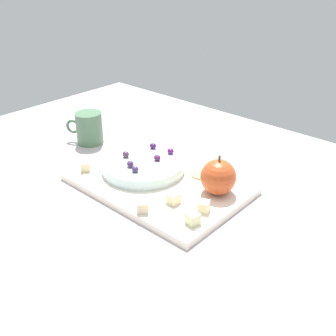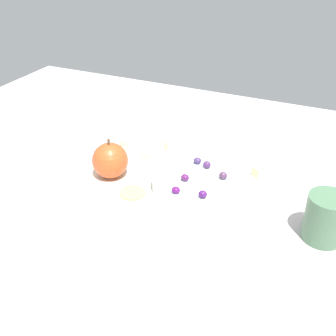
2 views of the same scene
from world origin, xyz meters
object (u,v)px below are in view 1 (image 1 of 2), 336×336
object	(u,v)px
apple_whole	(218,177)
grape_3	(135,169)
platter	(158,184)
grape_1	(157,158)
serving_dish	(143,165)
cheese_cube_1	(193,219)
grape_0	(171,151)
cheese_cube_3	(204,206)
cracker_0	(202,174)
cheese_cube_2	(85,166)
grape_2	(153,146)
cheese_cube_4	(173,198)
grape_5	(131,164)
cup	(89,128)
grape_4	(126,154)
cheese_cube_0	(143,207)

from	to	relation	value
apple_whole	grape_3	bearing A→B (deg)	-152.73
platter	grape_1	world-z (taller)	grape_1
serving_dish	cheese_cube_1	bearing A→B (deg)	-21.85
grape_0	cheese_cube_3	bearing A→B (deg)	-30.73
platter	cracker_0	size ratio (longest dim) A/B	7.29
serving_dish	cheese_cube_2	distance (cm)	13.20
cheese_cube_1	cracker_0	bearing A→B (deg)	122.71
platter	grape_0	world-z (taller)	grape_0
serving_dish	grape_2	bearing A→B (deg)	114.47
cheese_cube_4	apple_whole	bearing A→B (deg)	65.25
grape_2	grape_5	bearing A→B (deg)	-74.13
grape_3	cup	size ratio (longest dim) A/B	0.17
grape_5	cup	size ratio (longest dim) A/B	0.17
cheese_cube_1	cup	xyz separation A→B (cm)	(-45.33, 12.01, 1.64)
cracker_0	grape_0	bearing A→B (deg)	-177.36
grape_3	grape_2	bearing A→B (deg)	115.48
cheese_cube_2	apple_whole	bearing A→B (deg)	23.71
cheese_cube_4	grape_1	world-z (taller)	grape_1
apple_whole	serving_dish	bearing A→B (deg)	-169.71
cheese_cube_2	grape_5	size ratio (longest dim) A/B	1.35
grape_4	cup	size ratio (longest dim) A/B	0.17
grape_0	grape_4	distance (cm)	10.45
cheese_cube_4	cup	world-z (taller)	cup
cheese_cube_3	grape_0	world-z (taller)	grape_0
cheese_cube_3	grape_1	xyz separation A→B (cm)	(-18.03, 6.15, 2.03)
cheese_cube_1	cheese_cube_3	size ratio (longest dim) A/B	1.00
grape_2	cup	size ratio (longest dim) A/B	0.17
cheese_cube_4	cracker_0	bearing A→B (deg)	102.76
cup	cheese_cube_2	bearing A→B (deg)	-41.01
cheese_cube_1	grape_2	world-z (taller)	grape_2
serving_dish	grape_2	distance (cm)	6.96
platter	cup	size ratio (longest dim) A/B	3.86
platter	grape_1	size ratio (longest dim) A/B	22.90
cracker_0	grape_1	distance (cm)	10.65
grape_5	cracker_0	bearing A→B (deg)	44.98
cup	cracker_0	bearing A→B (deg)	6.12
platter	cheese_cube_0	distance (cm)	12.32
serving_dish	grape_3	size ratio (longest dim) A/B	11.66
cheese_cube_1	grape_1	distance (cm)	21.97
serving_dish	grape_1	size ratio (longest dim) A/B	11.66
cracker_0	cheese_cube_1	bearing A→B (deg)	-57.29
serving_dish	grape_2	xyz separation A→B (cm)	(-2.77, 6.09, 1.94)
cheese_cube_0	grape_2	bearing A→B (deg)	128.90
cheese_cube_3	grape_4	distance (cm)	24.76
cheese_cube_0	grape_3	xyz separation A→B (cm)	(-9.30, 7.05, 2.04)
grape_2	cup	distance (cm)	21.36
grape_0	grape_5	bearing A→B (deg)	-101.32
serving_dish	grape_0	world-z (taller)	grape_0
cheese_cube_2	grape_5	distance (cm)	11.18
cheese_cube_2	grape_4	world-z (taller)	grape_4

